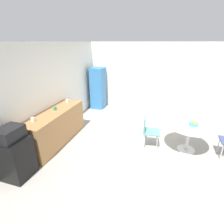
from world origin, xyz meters
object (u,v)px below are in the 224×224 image
at_px(microwave, 9,134).
at_px(chair_teal, 148,128).
at_px(mug_red, 55,108).
at_px(locker_cabinet, 98,88).
at_px(fruit_bowl, 194,124).
at_px(round_table, 190,129).
at_px(mug_green, 33,119).
at_px(mini_fridge, 16,158).
at_px(mug_white, 67,101).

height_order(microwave, chair_teal, microwave).
bearing_deg(mug_red, locker_cabinet, -2.71).
distance_m(fruit_bowl, mug_red, 3.52).
height_order(locker_cabinet, mug_red, locker_cabinet).
distance_m(round_table, chair_teal, 1.00).
bearing_deg(locker_cabinet, mug_green, 176.84).
height_order(mini_fridge, round_table, mini_fridge).
bearing_deg(mug_green, chair_teal, -64.91).
relative_size(mini_fridge, mug_red, 6.62).
height_order(chair_teal, mug_red, mug_red).
xyz_separation_m(fruit_bowl, mug_white, (0.22, 3.51, 0.16)).
distance_m(chair_teal, mug_green, 2.80).
xyz_separation_m(chair_teal, mug_red, (-0.41, 2.44, 0.43)).
bearing_deg(fruit_bowl, round_table, 45.53).
bearing_deg(locker_cabinet, chair_teal, -136.04).
relative_size(microwave, locker_cabinet, 0.29).
relative_size(round_table, fruit_bowl, 5.27).
height_order(locker_cabinet, mug_green, locker_cabinet).
xyz_separation_m(locker_cabinet, mug_red, (-2.80, 0.13, 0.12)).
bearing_deg(fruit_bowl, microwave, 119.36).
distance_m(mug_white, mug_green, 1.43).
distance_m(microwave, locker_cabinet, 4.31).
distance_m(round_table, mug_red, 3.49).
bearing_deg(mug_red, chair_teal, -80.47).
relative_size(mug_white, mug_green, 1.00).
xyz_separation_m(fruit_bowl, mug_red, (-0.45, 3.49, 0.16)).
distance_m(microwave, fruit_bowl, 3.97).
bearing_deg(mini_fridge, microwave, 0.00).
relative_size(locker_cabinet, chair_teal, 1.99).
relative_size(mug_green, mug_red, 1.00).
bearing_deg(mug_red, round_table, -81.77).
bearing_deg(mug_green, microwave, -172.47).
distance_m(microwave, mug_green, 0.74).
height_order(fruit_bowl, mug_white, mug_white).
bearing_deg(round_table, mug_white, 87.19).
bearing_deg(chair_teal, fruit_bowl, -88.03).
xyz_separation_m(locker_cabinet, fruit_bowl, (-2.36, -3.36, -0.03)).
distance_m(mug_white, mug_red, 0.67).
bearing_deg(fruit_bowl, mini_fridge, 119.36).
height_order(mini_fridge, mug_red, mug_red).
bearing_deg(microwave, mug_green, 7.53).
xyz_separation_m(mug_white, mug_red, (-0.67, -0.02, 0.00)).
bearing_deg(microwave, fruit_bowl, -60.64).
height_order(fruit_bowl, mug_red, mug_red).
distance_m(round_table, mug_white, 3.48).
relative_size(round_table, chair_teal, 1.40).
xyz_separation_m(microwave, locker_cabinet, (4.30, -0.10, -0.16)).
bearing_deg(round_table, mug_red, 98.23).
bearing_deg(mug_white, mug_green, 178.14).
bearing_deg(mug_white, mini_fridge, -178.66).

